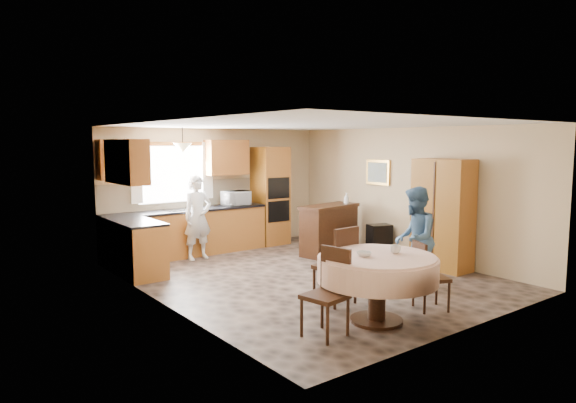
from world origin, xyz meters
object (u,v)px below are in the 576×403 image
Objects in this scene: chair_right at (426,272)px; oven_tower at (270,196)px; dining_table at (377,270)px; cupboard at (442,214)px; person_sink at (198,217)px; chair_back at (340,262)px; person_dining at (415,239)px; sideboard at (329,231)px; chair_left at (329,287)px.

oven_tower is at bearing 15.00° from chair_right.
chair_right is at bearing -4.74° from dining_table.
cupboard reaches higher than person_sink.
cupboard is at bearing -175.55° from chair_back.
chair_back is 1.40m from person_dining.
chair_left is (-2.89, -3.24, 0.10)m from sideboard.
person_dining is at bearing 22.99° from dining_table.
dining_table is (-2.14, -3.28, 0.19)m from sideboard.
chair_left is 0.94× the size of chair_back.
chair_right is at bearing 13.63° from person_dining.
chair_left is at bearing -141.29° from sideboard.
chair_back is (-1.73, -4.07, -0.46)m from oven_tower.
dining_table is at bearing 78.92° from chair_back.
person_dining is at bearing -94.73° from oven_tower.
person_sink is at bearing 142.85° from sideboard.
oven_tower is 4.44m from chair_back.
person_dining reaches higher than chair_left.
chair_right is (1.61, -0.11, -0.05)m from chair_left.
cupboard is at bearing -50.34° from person_sink.
chair_right is 4.66m from person_sink.
chair_back is at bearing 120.79° from chair_left.
cupboard reaches higher than chair_right.
chair_left is (-2.58, -4.82, -0.50)m from oven_tower.
oven_tower reaches higher than cupboard.
chair_back reaches higher than chair_right.
oven_tower is at bearing -116.35° from chair_back.
person_dining is (2.23, 0.59, 0.22)m from chair_left.
dining_table is 4.47m from person_sink.
sideboard is 0.88× the size of dining_table.
oven_tower is 1.72m from sideboard.
person_dining is (-0.35, -4.23, -0.28)m from oven_tower.
chair_back is (0.86, 0.75, 0.04)m from chair_left.
sideboard is (0.31, -1.58, -0.60)m from oven_tower.
oven_tower is 3.84m from cupboard.
person_dining is at bearing -70.17° from person_sink.
chair_left is 2.32m from person_dining.
chair_left is 4.48m from person_sink.
chair_left is 0.63× the size of person_sink.
chair_right reaches higher than dining_table.
sideboard is 3.58m from chair_right.
chair_left is at bearing -20.20° from person_dining.
chair_left is 1.62m from chair_right.
cupboard is 1.31× the size of dining_table.
dining_table is at bearing -11.97° from person_dining.
chair_right is (0.86, -0.07, -0.15)m from dining_table.
cupboard is at bearing 166.09° from person_dining.
chair_back is at bearing -138.79° from sideboard.
oven_tower reaches higher than dining_table.
oven_tower is 1.10× the size of cupboard.
sideboard is 0.81× the size of person_sink.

